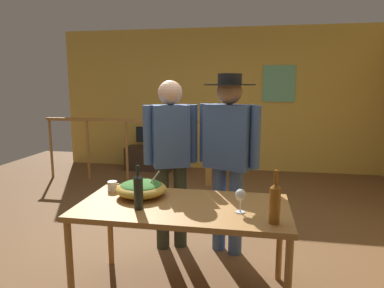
{
  "coord_description": "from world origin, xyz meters",
  "views": [
    {
      "loc": [
        0.68,
        -3.25,
        1.64
      ],
      "look_at": [
        0.18,
        -0.44,
        1.14
      ],
      "focal_mm": 32.12,
      "sensor_mm": 36.0,
      "label": 1
    }
  ],
  "objects_px": {
    "salad_bowl": "(141,188)",
    "wine_glass": "(241,196)",
    "mug_white": "(113,186)",
    "person_standing_right": "(228,147)",
    "tv_console": "(150,158)",
    "framed_picture": "(279,84)",
    "wine_bottle_amber": "(275,202)",
    "wine_bottle_dark": "(138,191)",
    "person_standing_left": "(171,152)",
    "serving_table": "(183,213)",
    "stair_railing": "(155,142)",
    "flat_screen_tv": "(149,135)"
  },
  "relations": [
    {
      "from": "wine_glass",
      "to": "tv_console",
      "type": "bearing_deg",
      "value": 115.62
    },
    {
      "from": "stair_railing",
      "to": "person_standing_left",
      "type": "distance_m",
      "value": 2.39
    },
    {
      "from": "tv_console",
      "to": "person_standing_left",
      "type": "relative_size",
      "value": 0.54
    },
    {
      "from": "salad_bowl",
      "to": "wine_bottle_dark",
      "type": "bearing_deg",
      "value": -75.23
    },
    {
      "from": "serving_table",
      "to": "person_standing_right",
      "type": "xyz_separation_m",
      "value": [
        0.28,
        0.78,
        0.38
      ]
    },
    {
      "from": "wine_bottle_amber",
      "to": "serving_table",
      "type": "bearing_deg",
      "value": 159.99
    },
    {
      "from": "framed_picture",
      "to": "wine_glass",
      "type": "xyz_separation_m",
      "value": [
        -0.52,
        -4.24,
        -0.79
      ]
    },
    {
      "from": "framed_picture",
      "to": "salad_bowl",
      "type": "distance_m",
      "value": 4.31
    },
    {
      "from": "serving_table",
      "to": "wine_glass",
      "type": "bearing_deg",
      "value": -11.19
    },
    {
      "from": "person_standing_left",
      "to": "salad_bowl",
      "type": "bearing_deg",
      "value": 58.91
    },
    {
      "from": "flat_screen_tv",
      "to": "person_standing_left",
      "type": "height_order",
      "value": "person_standing_left"
    },
    {
      "from": "tv_console",
      "to": "mug_white",
      "type": "bearing_deg",
      "value": -77.5
    },
    {
      "from": "framed_picture",
      "to": "flat_screen_tv",
      "type": "xyz_separation_m",
      "value": [
        -2.42,
        -0.32,
        -0.97
      ]
    },
    {
      "from": "framed_picture",
      "to": "serving_table",
      "type": "relative_size",
      "value": 0.42
    },
    {
      "from": "serving_table",
      "to": "wine_bottle_amber",
      "type": "bearing_deg",
      "value": -20.01
    },
    {
      "from": "tv_console",
      "to": "mug_white",
      "type": "distance_m",
      "value": 3.77
    },
    {
      "from": "tv_console",
      "to": "person_standing_right",
      "type": "bearing_deg",
      "value": -60.51
    },
    {
      "from": "stair_railing",
      "to": "serving_table",
      "type": "distance_m",
      "value": 3.2
    },
    {
      "from": "flat_screen_tv",
      "to": "wine_bottle_dark",
      "type": "distance_m",
      "value": 4.15
    },
    {
      "from": "salad_bowl",
      "to": "tv_console",
      "type": "bearing_deg",
      "value": 106.31
    },
    {
      "from": "tv_console",
      "to": "wine_bottle_dark",
      "type": "height_order",
      "value": "wine_bottle_dark"
    },
    {
      "from": "wine_bottle_amber",
      "to": "person_standing_left",
      "type": "xyz_separation_m",
      "value": [
        -0.94,
        1.02,
        0.1
      ]
    },
    {
      "from": "wine_bottle_dark",
      "to": "person_standing_left",
      "type": "distance_m",
      "value": 0.94
    },
    {
      "from": "wine_bottle_amber",
      "to": "person_standing_right",
      "type": "xyz_separation_m",
      "value": [
        -0.38,
        1.02,
        0.17
      ]
    },
    {
      "from": "framed_picture",
      "to": "wine_bottle_dark",
      "type": "distance_m",
      "value": 4.55
    },
    {
      "from": "mug_white",
      "to": "person_standing_right",
      "type": "height_order",
      "value": "person_standing_right"
    },
    {
      "from": "tv_console",
      "to": "wine_glass",
      "type": "distance_m",
      "value": 4.43
    },
    {
      "from": "serving_table",
      "to": "tv_console",
      "type": "bearing_deg",
      "value": 110.72
    },
    {
      "from": "wine_bottle_amber",
      "to": "mug_white",
      "type": "height_order",
      "value": "wine_bottle_amber"
    },
    {
      "from": "flat_screen_tv",
      "to": "salad_bowl",
      "type": "distance_m",
      "value": 3.86
    },
    {
      "from": "wine_bottle_dark",
      "to": "person_standing_left",
      "type": "relative_size",
      "value": 0.19
    },
    {
      "from": "salad_bowl",
      "to": "person_standing_left",
      "type": "relative_size",
      "value": 0.24
    },
    {
      "from": "tv_console",
      "to": "serving_table",
      "type": "xyz_separation_m",
      "value": [
        1.46,
        -3.86,
        0.45
      ]
    },
    {
      "from": "flat_screen_tv",
      "to": "wine_bottle_dark",
      "type": "relative_size",
      "value": 1.47
    },
    {
      "from": "stair_railing",
      "to": "wine_bottle_dark",
      "type": "height_order",
      "value": "stair_railing"
    },
    {
      "from": "wine_glass",
      "to": "person_standing_right",
      "type": "relative_size",
      "value": 0.1
    },
    {
      "from": "tv_console",
      "to": "person_standing_right",
      "type": "relative_size",
      "value": 0.52
    },
    {
      "from": "flat_screen_tv",
      "to": "salad_bowl",
      "type": "xyz_separation_m",
      "value": [
        1.09,
        -3.7,
        0.13
      ]
    },
    {
      "from": "salad_bowl",
      "to": "wine_glass",
      "type": "distance_m",
      "value": 0.83
    },
    {
      "from": "stair_railing",
      "to": "wine_glass",
      "type": "bearing_deg",
      "value": -63.83
    },
    {
      "from": "flat_screen_tv",
      "to": "tv_console",
      "type": "bearing_deg",
      "value": 90.0
    },
    {
      "from": "stair_railing",
      "to": "wine_glass",
      "type": "relative_size",
      "value": 16.89
    },
    {
      "from": "wine_bottle_amber",
      "to": "person_standing_right",
      "type": "height_order",
      "value": "person_standing_right"
    },
    {
      "from": "wine_bottle_amber",
      "to": "wine_bottle_dark",
      "type": "relative_size",
      "value": 1.09
    },
    {
      "from": "framed_picture",
      "to": "person_standing_right",
      "type": "relative_size",
      "value": 0.38
    },
    {
      "from": "person_standing_left",
      "to": "person_standing_right",
      "type": "relative_size",
      "value": 0.97
    },
    {
      "from": "salad_bowl",
      "to": "person_standing_right",
      "type": "bearing_deg",
      "value": 44.82
    },
    {
      "from": "person_standing_right",
      "to": "wine_bottle_dark",
      "type": "bearing_deg",
      "value": 81.29
    },
    {
      "from": "stair_railing",
      "to": "salad_bowl",
      "type": "relative_size",
      "value": 7.15
    },
    {
      "from": "mug_white",
      "to": "person_standing_right",
      "type": "relative_size",
      "value": 0.07
    }
  ]
}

